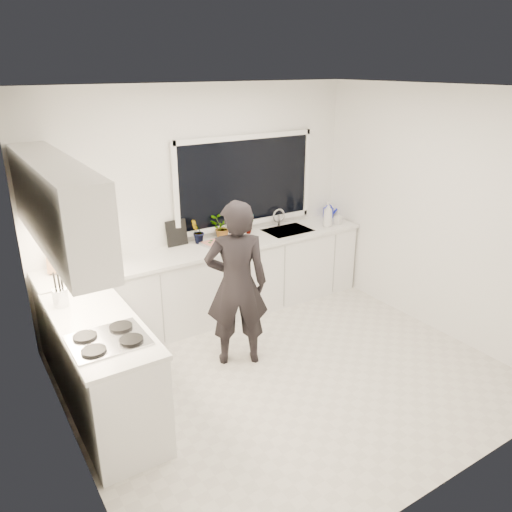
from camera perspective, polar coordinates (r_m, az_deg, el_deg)
floor at (r=5.11m, az=3.45°, el=-13.39°), size 4.00×3.50×0.02m
wall_back at (r=5.93m, az=-6.34°, el=5.99°), size 4.00×0.02×2.70m
wall_left at (r=3.75m, az=-21.89°, el=-4.69°), size 0.02×3.50×2.70m
wall_right at (r=5.86m, az=19.94°, el=4.66°), size 0.02×3.50×2.70m
ceiling at (r=4.22m, az=4.30°, el=18.70°), size 4.00×3.50×0.02m
window at (r=6.13m, az=-1.20°, el=8.54°), size 1.80×0.02×1.00m
base_cabinets_back at (r=5.97m, az=-4.65°, el=-3.12°), size 3.92×0.58×0.88m
base_cabinets_left at (r=4.54m, az=-16.99°, el=-12.51°), size 0.58×1.60×0.88m
countertop_back at (r=5.79m, az=-4.73°, el=1.00°), size 3.94×0.62×0.04m
countertop_left at (r=4.31m, az=-17.64°, el=-7.38°), size 0.62×1.60×0.04m
upper_cabinets at (r=4.27m, az=-21.89°, el=5.58°), size 0.34×2.10×0.70m
sink at (r=6.34m, az=3.63°, el=2.54°), size 0.58×0.42×0.14m
faucet at (r=6.44m, az=2.61°, el=4.37°), size 0.03×0.03×0.22m
stovetop at (r=3.99m, az=-16.56°, el=-9.10°), size 0.56×0.48×0.03m
person at (r=4.91m, az=-2.23°, el=-3.28°), size 0.74×0.63×1.71m
pizza_tray at (r=5.82m, az=-3.54°, el=1.51°), size 0.54×0.43×0.03m
pizza at (r=5.81m, az=-3.54°, el=1.66°), size 0.49×0.39×0.01m
watering_can at (r=6.90m, az=8.26°, el=4.92°), size 0.18×0.18×0.13m
paper_towel_roll at (r=5.41m, az=-17.09°, el=0.33°), size 0.12×0.12×0.26m
knife_block at (r=5.36m, az=-22.05°, el=-0.73°), size 0.16×0.14×0.22m
utensil_crock at (r=4.63m, az=-21.45°, el=-4.44°), size 0.17×0.17×0.16m
picture_frame_large at (r=5.52m, az=-18.14°, el=0.73°), size 0.21×0.10×0.28m
picture_frame_small at (r=5.80m, az=-9.07°, el=2.63°), size 0.25×0.03×0.30m
herb_plants at (r=5.96m, az=-4.08°, el=3.24°), size 0.87×0.27×0.29m
soap_bottles at (r=6.50m, az=8.43°, el=4.64°), size 0.30×0.14×0.32m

